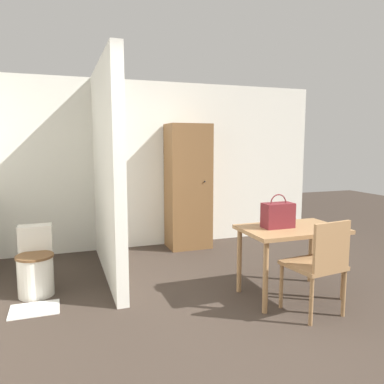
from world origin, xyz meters
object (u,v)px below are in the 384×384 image
wooden_chair (319,263)px  toilet (36,266)px  wooden_cabinet (188,186)px  dining_table (291,236)px  handbag (278,215)px

wooden_chair → toilet: wooden_chair is taller
wooden_chair → wooden_cabinet: bearing=91.1°
wooden_cabinet → dining_table: bearing=-79.4°
toilet → wooden_chair: bearing=-29.9°
dining_table → wooden_cabinet: (-0.40, 2.12, 0.30)m
dining_table → toilet: bearing=159.1°
handbag → toilet: bearing=158.8°
dining_table → handbag: (-0.14, 0.04, 0.22)m
handbag → wooden_cabinet: 2.10m
wooden_chair → handbag: 0.64m
dining_table → wooden_chair: 0.49m
wooden_cabinet → wooden_chair: bearing=-81.8°
dining_table → toilet: 2.70m
wooden_chair → handbag: handbag is taller
dining_table → toilet: (-2.50, 0.96, -0.34)m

